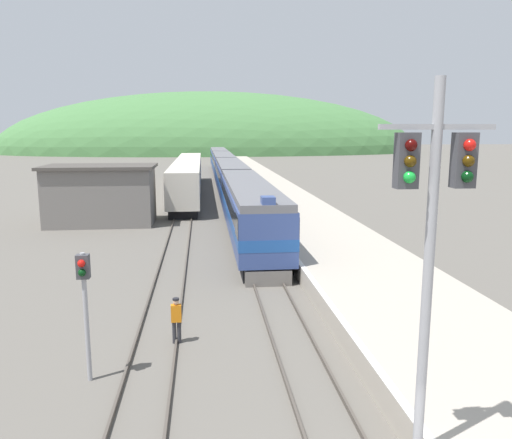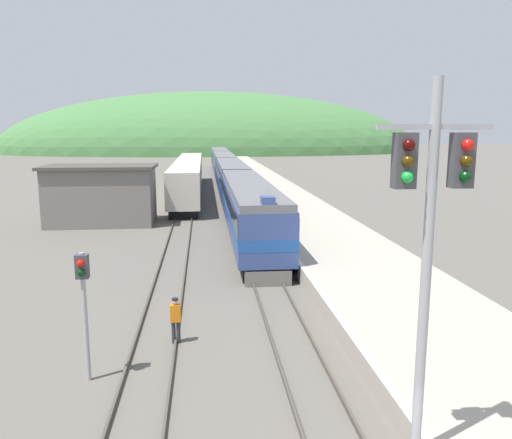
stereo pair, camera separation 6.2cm
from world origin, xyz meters
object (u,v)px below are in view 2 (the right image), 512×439
Objects in this scene: signal_mast_main at (429,233)px; track_worker at (176,318)px; carriage_second at (231,179)px; carriage_third at (224,166)px; siding_train at (189,176)px; signal_post_siding at (83,290)px; carriage_fourth at (220,158)px; express_train_lead_car at (249,209)px.

signal_mast_main is 10.63m from track_worker.
signal_mast_main reaches higher than carriage_second.
carriage_third is 0.53× the size of siding_train.
signal_mast_main is at bearing -88.50° from carriage_second.
siding_train is at bearing 87.78° from signal_post_siding.
signal_mast_main is (6.02, -50.44, 3.46)m from siding_train.
carriage_third is at bearing -90.00° from carriage_fourth.
signal_mast_main is (1.21, -86.63, 3.35)m from carriage_fourth.
carriage_third is 11.69× the size of track_worker.
signal_post_siding is at bearing -109.09° from express_train_lead_car.
express_train_lead_car is at bearing -90.00° from carriage_fourth.
carriage_second and carriage_third have the same top height.
track_worker is (-4.07, -38.04, -1.22)m from carriage_second.
signal_mast_main reaches higher than signal_post_siding.
carriage_third reaches higher than signal_post_siding.
signal_mast_main is (1.21, -46.05, 3.35)m from carriage_second.
express_train_lead_car is at bearing 76.13° from track_worker.
carriage_third is 1.00× the size of carriage_fourth.
siding_train is (-4.81, -15.90, -0.11)m from carriage_third.
carriage_second and carriage_fourth have the same top height.
signal_mast_main is at bearing -35.71° from signal_post_siding.
carriage_third is 2.31× the size of signal_mast_main.
express_train_lead_car is 20.04m from signal_post_siding.
track_worker is at bearing 123.41° from signal_mast_main.
track_worker is (0.74, -42.43, -1.12)m from siding_train.
siding_train is 44.91m from signal_post_siding.
express_train_lead_car is 1.11× the size of carriage_second.
carriage_fourth reaches higher than track_worker.
carriage_third is 4.92× the size of signal_post_siding.
express_train_lead_car is 5.43× the size of signal_post_siding.
carriage_second is at bearing 91.50° from signal_mast_main.
siding_train is at bearing 91.00° from track_worker.
siding_train is 4.34× the size of signal_mast_main.
signal_post_siding is (-6.55, -40.48, 0.67)m from carriage_second.
siding_train is 21.92× the size of track_worker.
carriage_fourth is 86.71m from signal_mast_main.
carriage_fourth is at bearing 82.43° from siding_train.
express_train_lead_car is 2.56× the size of signal_mast_main.
express_train_lead_car is 1.11× the size of carriage_third.
carriage_second is 6.51m from siding_train.
signal_mast_main is (1.21, -24.51, 3.34)m from express_train_lead_car.
track_worker is (-4.07, -16.50, -1.23)m from express_train_lead_car.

